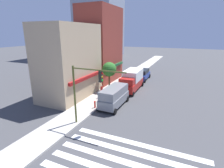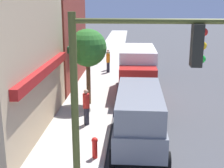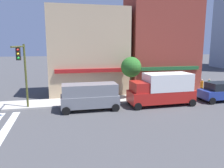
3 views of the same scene
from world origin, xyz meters
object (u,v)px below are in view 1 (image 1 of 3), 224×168
object	(u,v)px
van_grey	(114,96)
street_tree	(109,70)
pedestrian_red_jacket	(102,91)
traffic_signal	(86,86)
box_truck_red	(132,80)
pedestrian_orange_vest	(130,74)
suv_blue	(143,74)
pedestrian_green_top	(131,73)
fire_hydrant	(95,104)

from	to	relation	value
van_grey	street_tree	distance (m)	5.85
pedestrian_red_jacket	traffic_signal	bearing A→B (deg)	123.50
box_truck_red	pedestrian_orange_vest	bearing A→B (deg)	20.42
suv_blue	pedestrian_green_top	distance (m)	2.37
box_truck_red	suv_blue	world-z (taller)	box_truck_red
traffic_signal	pedestrian_orange_vest	world-z (taller)	traffic_signal
pedestrian_orange_vest	van_grey	bearing A→B (deg)	53.62
van_grey	pedestrian_green_top	world-z (taller)	van_grey
traffic_signal	pedestrian_green_top	size ratio (longest dim) A/B	3.25
pedestrian_red_jacket	fire_hydrant	world-z (taller)	pedestrian_red_jacket
fire_hydrant	suv_blue	bearing A→B (deg)	-6.32
pedestrian_red_jacket	street_tree	xyz separation A→B (m)	(3.12, 0.32, 2.31)
pedestrian_red_jacket	pedestrian_green_top	bearing A→B (deg)	-73.33
van_grey	street_tree	world-z (taller)	street_tree
traffic_signal	pedestrian_red_jacket	size ratio (longest dim) A/B	3.25
pedestrian_orange_vest	street_tree	xyz separation A→B (m)	(-8.09, 0.51, 2.31)
street_tree	pedestrian_orange_vest	bearing A→B (deg)	-3.59
box_truck_red	street_tree	bearing A→B (deg)	127.17
traffic_signal	pedestrian_orange_vest	bearing A→B (deg)	5.80
pedestrian_green_top	suv_blue	bearing A→B (deg)	-105.84
suv_blue	pedestrian_green_top	bearing A→B (deg)	88.13
pedestrian_green_top	fire_hydrant	distance (m)	15.44
van_grey	box_truck_red	distance (m)	6.88
traffic_signal	box_truck_red	xyz separation A→B (m)	(12.28, -0.45, -2.40)
box_truck_red	pedestrian_red_jacket	world-z (taller)	box_truck_red
suv_blue	street_tree	size ratio (longest dim) A/B	1.09
box_truck_red	fire_hydrant	size ratio (longest dim) A/B	7.40
box_truck_red	fire_hydrant	distance (m)	8.78
van_grey	suv_blue	world-z (taller)	van_grey
traffic_signal	van_grey	xyz separation A→B (m)	(5.41, -0.45, -2.70)
suv_blue	fire_hydrant	world-z (taller)	suv_blue
box_truck_red	suv_blue	xyz separation A→B (m)	(6.78, 0.00, -0.56)
pedestrian_green_top	street_tree	world-z (taller)	street_tree
pedestrian_orange_vest	pedestrian_green_top	xyz separation A→B (m)	(0.95, 0.07, 0.00)
pedestrian_red_jacket	pedestrian_orange_vest	bearing A→B (deg)	-73.76
fire_hydrant	street_tree	xyz separation A→B (m)	(6.38, 1.10, 2.77)
pedestrian_green_top	street_tree	distance (m)	9.34
pedestrian_orange_vest	street_tree	world-z (taller)	street_tree
box_truck_red	pedestrian_orange_vest	distance (m)	6.35
suv_blue	pedestrian_orange_vest	world-z (taller)	suv_blue
van_grey	street_tree	xyz separation A→B (m)	(4.69, 2.80, 2.10)
van_grey	pedestrian_green_top	bearing A→B (deg)	10.27
box_truck_red	pedestrian_orange_vest	world-z (taller)	box_truck_red
van_grey	pedestrian_red_jacket	size ratio (longest dim) A/B	2.83
van_grey	fire_hydrant	xyz separation A→B (m)	(-1.69, 1.70, -0.67)
pedestrian_red_jacket	street_tree	distance (m)	3.90
pedestrian_red_jacket	fire_hydrant	xyz separation A→B (m)	(-3.26, -0.78, -0.46)
traffic_signal	pedestrian_red_jacket	world-z (taller)	traffic_signal
box_truck_red	pedestrian_red_jacket	xyz separation A→B (m)	(-5.30, 2.48, -0.51)
suv_blue	pedestrian_orange_vest	size ratio (longest dim) A/B	2.66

